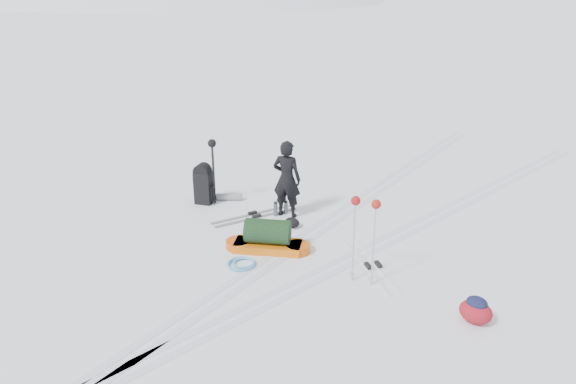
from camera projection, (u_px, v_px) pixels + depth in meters
name	position (u px, v px, depth m)	size (l,w,h in m)	color
ground	(301.00, 241.00, 10.59)	(200.00, 200.00, 0.00)	white
ski_tracks	(353.00, 234.00, 10.87)	(3.38, 17.97, 0.01)	silver
skier	(287.00, 179.00, 11.38)	(0.59, 0.39, 1.62)	black
pulk_sled	(268.00, 239.00, 10.18)	(1.58, 1.17, 0.60)	orange
expedition_rucksack	(207.00, 185.00, 12.15)	(0.79, 0.88, 0.91)	black
ski_poles_black	(212.00, 151.00, 11.80)	(0.18, 0.19, 1.47)	black
ski_poles_silver	(365.00, 212.00, 8.74)	(0.47, 0.23, 1.50)	#ADB0B4
touring_skis_grey	(255.00, 216.00, 11.64)	(0.92, 1.84, 0.07)	gray
touring_skis_white	(373.00, 266.00, 9.67)	(1.72, 1.35, 0.07)	silver
rope_coil	(242.00, 264.00, 9.73)	(0.56, 0.56, 0.06)	#529AC8
small_daypack	(476.00, 310.00, 8.11)	(0.50, 0.38, 0.42)	maroon
thermos_pair	(281.00, 208.00, 11.66)	(0.21, 0.31, 0.31)	#56585E
stuff_sack	(292.00, 223.00, 11.13)	(0.38, 0.34, 0.20)	black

